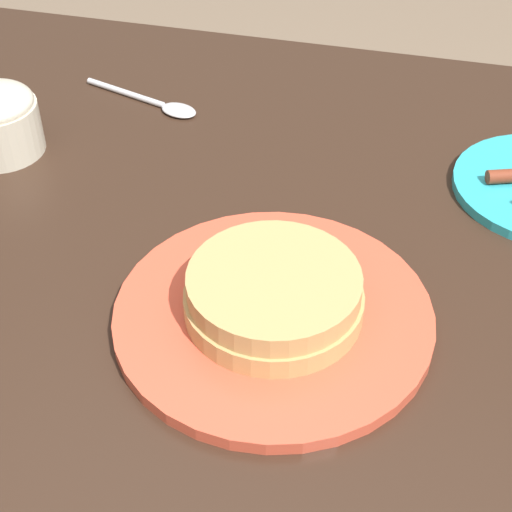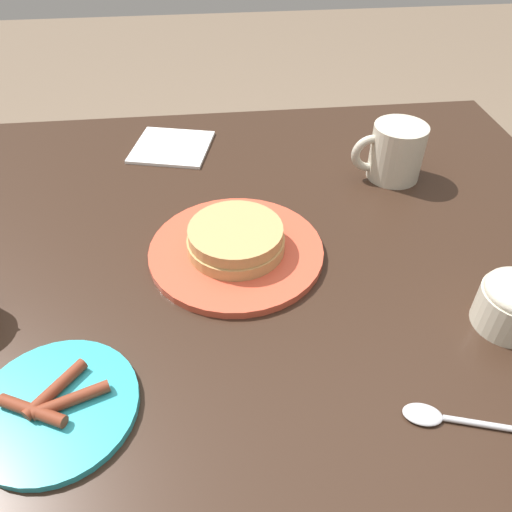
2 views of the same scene
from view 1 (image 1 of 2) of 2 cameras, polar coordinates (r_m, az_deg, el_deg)
dining_table at (r=0.75m, az=-0.56°, el=-10.63°), size 1.14×0.98×0.75m
pancake_plate at (r=0.63m, az=1.28°, el=-3.59°), size 0.26×0.26×0.05m
spoon at (r=0.92m, az=-7.01°, el=10.91°), size 0.15×0.06×0.01m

